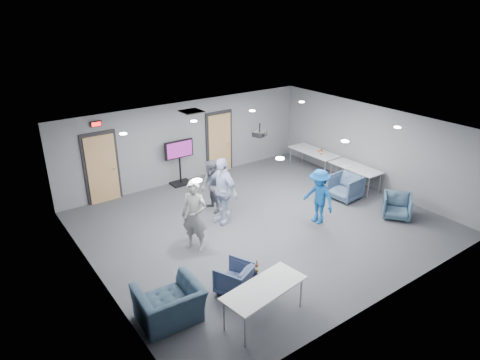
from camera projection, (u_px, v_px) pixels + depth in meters
floor at (262, 224)px, 11.87m from camera, size 9.00×9.00×0.00m
ceiling at (264, 130)px, 10.81m from camera, size 9.00×9.00×0.00m
wall_back at (188, 141)px, 14.33m from camera, size 9.00×0.02×2.70m
wall_front at (390, 244)px, 8.35m from camera, size 9.00×0.02×2.70m
wall_left at (94, 228)px, 8.93m from camera, size 0.02×8.00×2.70m
wall_right at (372, 147)px, 13.75m from camera, size 0.02×8.00×2.70m
door_left at (102, 169)px, 12.80m from camera, size 1.06×0.17×2.24m
door_right at (219, 143)px, 15.05m from camera, size 1.06×0.17×2.24m
exit_sign at (96, 124)px, 12.24m from camera, size 0.32×0.08×0.16m
hvac_diffuser at (191, 111)px, 12.64m from camera, size 0.60×0.60×0.03m
downlights at (264, 130)px, 10.81m from camera, size 6.18×3.78×0.02m
person_a at (195, 216)px, 10.37m from camera, size 0.73×0.79×1.82m
person_b at (212, 187)px, 12.26m from camera, size 0.64×0.79×1.56m
person_c at (222, 191)px, 11.62m from camera, size 0.64×1.17×1.89m
person_d at (319, 197)px, 11.66m from camera, size 0.62×1.03×1.57m
chair_right_b at (345, 187)px, 13.20m from camera, size 0.92×0.90×0.78m
chair_right_c at (397, 206)px, 12.09m from camera, size 1.06×1.06×0.70m
chair_front_a at (235, 278)px, 9.01m from camera, size 0.94×0.95×0.66m
chair_front_b at (169, 304)px, 8.16m from camera, size 1.25×1.11×0.77m
table_right_a at (314, 152)px, 15.28m from camera, size 0.79×1.91×0.73m
table_right_b at (356, 168)px, 13.87m from camera, size 0.72×1.73×0.73m
table_front_left at (264, 289)px, 8.11m from camera, size 1.81×0.95×0.73m
bottle_front at (257, 268)px, 8.51m from camera, size 0.07×0.07×0.27m
bottle_right at (321, 152)px, 14.92m from camera, size 0.06×0.06×0.24m
snack_box at (320, 151)px, 15.19m from camera, size 0.21×0.17×0.04m
wrapper at (347, 166)px, 13.83m from camera, size 0.27×0.22×0.05m
tv_stand at (180, 160)px, 14.06m from camera, size 1.00×0.47×1.53m
projector at (260, 134)px, 11.51m from camera, size 0.41×0.38×0.36m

